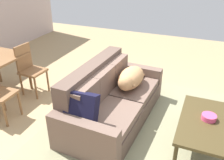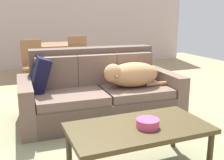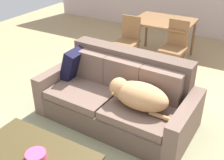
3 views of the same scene
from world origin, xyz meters
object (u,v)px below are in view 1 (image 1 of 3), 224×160
throw_pillow_by_left_arm (81,109)px  dining_chair_near_right (29,67)px  bowl_on_coffee_table (209,117)px  couch (110,100)px  coffee_table (204,124)px  dog_on_left_cushion (130,78)px

throw_pillow_by_left_arm → dining_chair_near_right: bearing=59.8°
bowl_on_coffee_table → couch: bearing=86.8°
throw_pillow_by_left_arm → coffee_table: size_ratio=0.37×
couch → coffee_table: (-0.14, -1.42, 0.05)m
couch → dining_chair_near_right: 1.73m
coffee_table → bowl_on_coffee_table: bearing=-40.0°
dog_on_left_cushion → throw_pillow_by_left_arm: throw_pillow_by_left_arm is taller
dining_chair_near_right → bowl_on_coffee_table: bearing=-91.9°
throw_pillow_by_left_arm → dining_chair_near_right: size_ratio=0.46×
dog_on_left_cushion → dining_chair_near_right: bearing=97.7°
couch → throw_pillow_by_left_arm: bearing=176.6°
couch → throw_pillow_by_left_arm: size_ratio=4.77×
dog_on_left_cushion → bowl_on_coffee_table: (-0.45, -1.26, -0.12)m
coffee_table → dining_chair_near_right: bearing=84.0°
coffee_table → dining_chair_near_right: (0.33, 3.12, 0.14)m
coffee_table → bowl_on_coffee_table: size_ratio=6.16×
coffee_table → throw_pillow_by_left_arm: bearing=112.6°
coffee_table → bowl_on_coffee_table: 0.11m
couch → coffee_table: 1.43m
couch → coffee_table: couch is taller
throw_pillow_by_left_arm → dining_chair_near_right: dining_chair_near_right is taller
throw_pillow_by_left_arm → coffee_table: bearing=-67.4°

